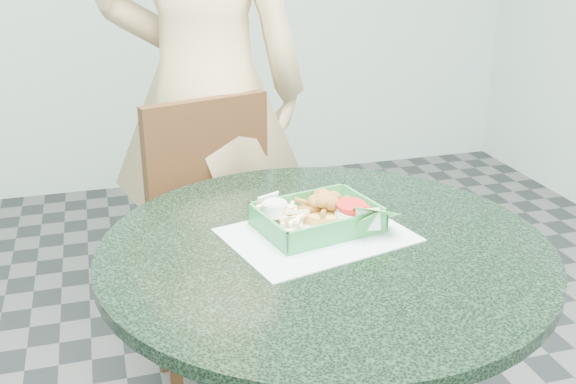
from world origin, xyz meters
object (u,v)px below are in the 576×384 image
object	(u,v)px
crab_sandwich	(328,212)
diner_person	(202,27)
food_basket	(317,230)
sauce_ramekin	(276,212)
dining_chair	(216,233)
cafe_table	(323,318)

from	to	relation	value
crab_sandwich	diner_person	bearing A→B (deg)	100.46
food_basket	sauce_ramekin	distance (m)	0.10
dining_chair	diner_person	size ratio (longest dim) A/B	0.42
cafe_table	food_basket	distance (m)	0.20
dining_chair	diner_person	distance (m)	0.64
cafe_table	food_basket	world-z (taller)	food_basket
diner_person	sauce_ramekin	world-z (taller)	diner_person
cafe_table	dining_chair	distance (m)	0.63
cafe_table	food_basket	xyz separation A→B (m)	(0.01, 0.08, 0.19)
cafe_table	dining_chair	size ratio (longest dim) A/B	1.06
sauce_ramekin	food_basket	bearing A→B (deg)	-31.50
dining_chair	crab_sandwich	bearing A→B (deg)	-87.85
dining_chair	crab_sandwich	distance (m)	0.61
diner_person	food_basket	bearing A→B (deg)	115.23
crab_sandwich	sauce_ramekin	bearing A→B (deg)	164.21
diner_person	crab_sandwich	bearing A→B (deg)	117.62
dining_chair	food_basket	bearing A→B (deg)	-91.48
food_basket	cafe_table	bearing A→B (deg)	-95.47
diner_person	crab_sandwich	xyz separation A→B (m)	(0.15, -0.79, -0.32)
sauce_ramekin	diner_person	bearing A→B (deg)	92.41
food_basket	sauce_ramekin	world-z (taller)	sauce_ramekin
cafe_table	dining_chair	xyz separation A→B (m)	(-0.13, 0.62, -0.05)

